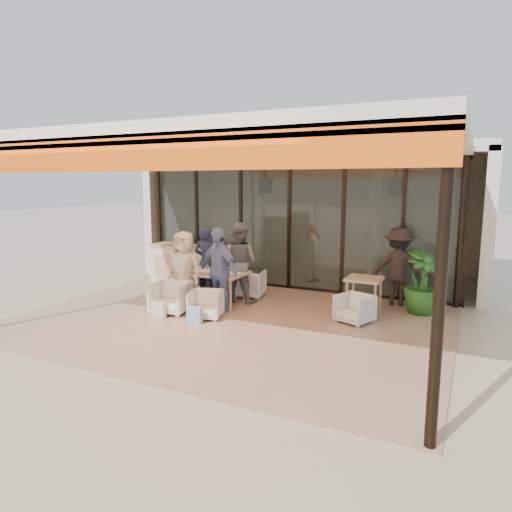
{
  "coord_description": "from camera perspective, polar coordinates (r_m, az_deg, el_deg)",
  "views": [
    {
      "loc": [
        4.14,
        -7.46,
        2.67
      ],
      "look_at": [
        0.1,
        0.9,
        1.15
      ],
      "focal_mm": 32.0,
      "sensor_mm": 36.0,
      "label": 1
    }
  ],
  "objects": [
    {
      "name": "standing_woman",
      "position": [
        10.26,
        17.34,
        -1.33
      ],
      "size": [
        1.17,
        0.77,
        1.71
      ],
      "primitive_type": "imported",
      "rotation": [
        0.0,
        0.0,
        3.27
      ],
      "color": "black",
      "rests_on": "ground"
    },
    {
      "name": "diner_cream",
      "position": [
        9.77,
        -8.97,
        -1.71
      ],
      "size": [
        0.81,
        0.53,
        1.65
      ],
      "primitive_type": "imported",
      "rotation": [
        0.0,
        0.0,
        -0.0
      ],
      "color": "beige",
      "rests_on": "ground"
    },
    {
      "name": "chair_far_right",
      "position": [
        10.63,
        -0.86,
        -3.32
      ],
      "size": [
        0.78,
        0.75,
        0.7
      ],
      "primitive_type": "imported",
      "rotation": [
        0.0,
        0.0,
        3.32
      ],
      "color": "white",
      "rests_on": "ground"
    },
    {
      "name": "side_chair",
      "position": [
        8.9,
        12.23,
        -6.3
      ],
      "size": [
        0.76,
        0.74,
        0.62
      ],
      "primitive_type": "imported",
      "rotation": [
        0.0,
        0.0,
        -0.36
      ],
      "color": "white",
      "rests_on": "ground"
    },
    {
      "name": "chair_near_left",
      "position": [
        9.48,
        -10.63,
        -4.96
      ],
      "size": [
        0.81,
        0.77,
        0.73
      ],
      "primitive_type": "imported",
      "rotation": [
        0.0,
        0.0,
        0.17
      ],
      "color": "white",
      "rests_on": "ground"
    },
    {
      "name": "diner_periwinkle",
      "position": [
        9.32,
        -4.73,
        -1.81
      ],
      "size": [
        1.12,
        0.73,
        1.76
      ],
      "primitive_type": "imported",
      "rotation": [
        0.0,
        0.0,
        -0.31
      ],
      "color": "#6772AC",
      "rests_on": "ground"
    },
    {
      "name": "diner_navy",
      "position": [
        10.51,
        -6.19,
        -0.77
      ],
      "size": [
        0.66,
        0.48,
        1.69
      ],
      "primitive_type": "imported",
      "rotation": [
        0.0,
        0.0,
        3.27
      ],
      "color": "#1A203B",
      "rests_on": "ground"
    },
    {
      "name": "tote_bag_blue",
      "position": [
        8.74,
        -7.68,
        -7.4
      ],
      "size": [
        0.3,
        0.1,
        0.34
      ],
      "primitive_type": "cube",
      "color": "#99BFD8",
      "rests_on": "ground"
    },
    {
      "name": "tote_bag_cream",
      "position": [
        9.22,
        -12.07,
        -6.65
      ],
      "size": [
        0.3,
        0.1,
        0.34
      ],
      "primitive_type": "cube",
      "color": "silver",
      "rests_on": "ground"
    },
    {
      "name": "host_counter",
      "position": [
        12.09,
        -8.96,
        -1.01
      ],
      "size": [
        1.85,
        0.65,
        1.04
      ],
      "color": "silver",
      "rests_on": "ground"
    },
    {
      "name": "glass_storefront",
      "position": [
        11.3,
        4.19,
        3.83
      ],
      "size": [
        8.08,
        0.1,
        3.2
      ],
      "color": "#9EADA3",
      "rests_on": "ground"
    },
    {
      "name": "potted_palm",
      "position": [
        9.79,
        20.06,
        -3.19
      ],
      "size": [
        1.03,
        1.03,
        1.3
      ],
      "primitive_type": "imported",
      "rotation": [
        0.0,
        0.0,
        0.85
      ],
      "color": "#1E5919",
      "rests_on": "ground"
    },
    {
      "name": "side_table",
      "position": [
        9.53,
        13.37,
        -3.27
      ],
      "size": [
        0.7,
        0.7,
        0.74
      ],
      "color": "tan",
      "rests_on": "ground"
    },
    {
      "name": "dining_table",
      "position": [
        9.95,
        -5.5,
        -2.25
      ],
      "size": [
        1.5,
        0.9,
        0.93
      ],
      "color": "tan",
      "rests_on": "ground"
    },
    {
      "name": "terrace_floor",
      "position": [
        8.94,
        -3.12,
        -8.06
      ],
      "size": [
        8.0,
        6.0,
        0.01
      ],
      "primitive_type": "cube",
      "color": "tan",
      "rests_on": "ground"
    },
    {
      "name": "diner_grey",
      "position": [
        10.08,
        -2.14,
        -0.83
      ],
      "size": [
        0.89,
        0.7,
        1.8
      ],
      "primitive_type": "imported",
      "rotation": [
        0.0,
        0.0,
        3.16
      ],
      "color": "#5D5D61",
      "rests_on": "ground"
    },
    {
      "name": "chair_far_left",
      "position": [
        11.02,
        -4.77,
        -2.97
      ],
      "size": [
        0.82,
        0.8,
        0.67
      ],
      "primitive_type": "imported",
      "rotation": [
        0.0,
        0.0,
        3.5
      ],
      "color": "white",
      "rests_on": "ground"
    },
    {
      "name": "interior_block",
      "position": [
        13.44,
        7.93,
        7.33
      ],
      "size": [
        9.05,
        3.62,
        3.52
      ],
      "color": "silver",
      "rests_on": "ground"
    },
    {
      "name": "terrace_structure",
      "position": [
        8.33,
        -4.22,
        13.26
      ],
      "size": [
        8.0,
        6.0,
        3.4
      ],
      "color": "silver",
      "rests_on": "ground"
    },
    {
      "name": "ground",
      "position": [
        8.94,
        -3.12,
        -8.09
      ],
      "size": [
        70.0,
        70.0,
        0.0
      ],
      "primitive_type": "plane",
      "color": "#C6B293",
      "rests_on": "ground"
    },
    {
      "name": "chair_near_right",
      "position": [
        9.03,
        -6.3,
        -5.89
      ],
      "size": [
        0.75,
        0.72,
        0.63
      ],
      "primitive_type": "imported",
      "rotation": [
        0.0,
        0.0,
        0.29
      ],
      "color": "white",
      "rests_on": "ground"
    }
  ]
}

